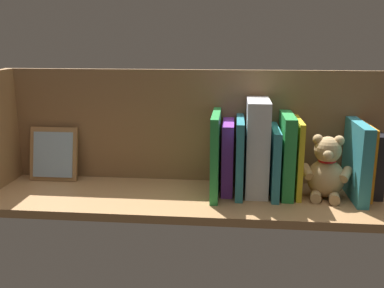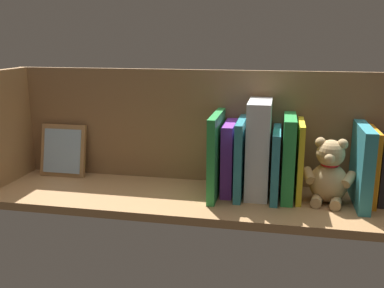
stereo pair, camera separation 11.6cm
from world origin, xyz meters
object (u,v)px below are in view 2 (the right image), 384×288
Objects in this scene: teddy_bear at (329,174)px; dictionary_thick_white at (259,148)px; picture_frame_leaning at (63,151)px; book_0 at (381,169)px.

dictionary_thick_white reaches higher than teddy_bear.
dictionary_thick_white is 60.70cm from picture_frame_leaning.
dictionary_thick_white is 1.62× the size of picture_frame_leaning.
picture_frame_leaning is at bearing -4.75° from dictionary_thick_white.
book_0 is 1.08× the size of picture_frame_leaning.
teddy_bear is 0.66× the size of dictionary_thick_white.
dictionary_thick_white is at bearing 175.25° from picture_frame_leaning.
teddy_bear is (13.40, 4.02, -1.13)cm from book_0.
picture_frame_leaning is (60.28, -5.01, -5.06)cm from dictionary_thick_white.
dictionary_thick_white reaches higher than book_0.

